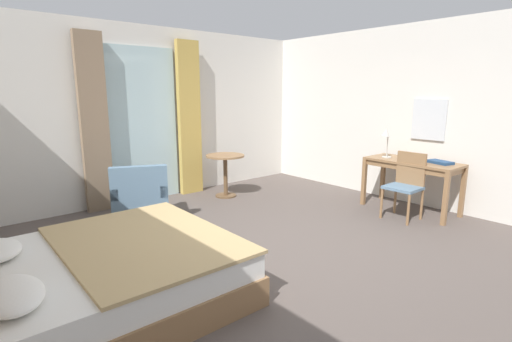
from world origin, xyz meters
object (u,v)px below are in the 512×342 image
Objects in this scene: writing_desk at (412,167)px; desk_lamp at (386,136)px; closed_book at (440,162)px; armchair_by_window at (140,198)px; desk_chair at (406,182)px; bed at (100,276)px; round_cafe_table at (225,166)px.

desk_lamp is (-0.11, 0.41, 0.44)m from writing_desk.
closed_book is 0.35× the size of armchair_by_window.
closed_book is (0.45, -0.25, 0.26)m from desk_chair.
bed is 2.22m from armchair_by_window.
writing_desk is 1.43× the size of desk_chair.
closed_book is at bearing -58.93° from round_cafe_table.
writing_desk is 2.99m from round_cafe_table.
bed reaches higher than desk_chair.
desk_lamp reaches higher than writing_desk.
bed is 2.21× the size of armchair_by_window.
desk_chair is 0.84m from desk_lamp.
armchair_by_window reaches higher than round_cafe_table.
desk_chair reaches higher than round_cafe_table.
desk_lamp is 0.49× the size of armchair_by_window.
desk_lamp is 0.86m from closed_book.
round_cafe_table is at bearing 134.83° from closed_book.
bed is at bearing -179.51° from desk_lamp.
bed is at bearing -122.64° from armchair_by_window.
bed is at bearing 175.30° from writing_desk.
armchair_by_window is (-2.93, 2.36, -0.20)m from desk_chair.
desk_lamp reaches higher than round_cafe_table.
closed_book is (4.57, -0.74, 0.53)m from bed.
desk_lamp is at bearing -53.27° from round_cafe_table.
desk_chair is 2.83× the size of closed_book.
round_cafe_table is at bearing 123.68° from writing_desk.
desk_chair is 2.02× the size of desk_lamp.
writing_desk is at bearing -34.06° from armchair_by_window.
writing_desk is 1.86× the size of round_cafe_table.
desk_chair reaches higher than writing_desk.
desk_chair is 0.98× the size of armchair_by_window.
armchair_by_window is (1.20, 1.87, 0.06)m from bed.
desk_lamp is at bearing 62.10° from desk_chair.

